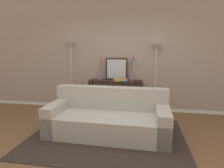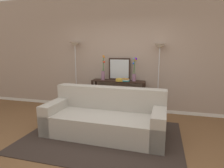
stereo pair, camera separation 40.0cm
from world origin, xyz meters
The scene contains 13 objects.
ground_plane centered at (0.00, 0.00, -0.01)m, with size 16.00×16.00×0.02m, color brown.
back_wall centered at (0.00, 2.23, 1.53)m, with size 12.00×0.15×3.07m.
area_rug centered at (-0.08, 0.45, 0.01)m, with size 2.89×2.12×0.01m.
couch centered at (-0.08, 0.62, 0.31)m, with size 2.32×1.02×0.88m.
console_table centered at (-0.14, 1.93, 0.58)m, with size 1.38×0.33×0.85m.
floor_lamp_left centered at (-1.36, 1.99, 1.44)m, with size 0.28×0.28×1.83m.
floor_lamp_right centered at (0.87, 1.99, 1.39)m, with size 0.28×0.28×1.77m.
wall_mirror centered at (-0.14, 2.07, 1.13)m, with size 0.57×0.02×0.57m.
vase_tall_flowers centered at (-0.54, 1.93, 1.07)m, with size 0.11×0.11×0.65m.
vase_short_flowers centered at (0.28, 1.94, 1.11)m, with size 0.12×0.11×0.59m.
fruit_bowl centered at (-0.08, 1.84, 0.88)m, with size 0.20×0.20×0.07m.
book_stack centered at (0.07, 1.86, 0.88)m, with size 0.20×0.16×0.07m.
book_row_under_console centered at (-0.50, 1.93, 0.06)m, with size 0.39×0.18×0.13m.
Camera 2 is at (0.97, -2.74, 1.63)m, focal length 30.19 mm.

